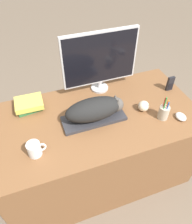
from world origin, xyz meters
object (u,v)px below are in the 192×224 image
Objects in this scene: coffee_mug at (35,149)px; baseball at (144,106)px; pen_cup at (164,112)px; phone at (170,84)px; book_stack at (29,104)px; monitor at (100,60)px; computer_mouse at (181,117)px; cat at (96,109)px; keyboard at (94,118)px.

baseball is (0.81, 0.13, -0.01)m from coffee_mug.
pen_cup is at bearing -52.14° from baseball.
coffee_mug is at bearing -166.53° from phone.
phone is at bearing 24.45° from baseball.
monitor is at bearing 4.35° from book_stack.
book_stack is (-1.00, 0.48, 0.02)m from computer_mouse.
phone reaches higher than computer_mouse.
cat is 3.63× the size of coffee_mug.
phone is (0.11, 0.31, 0.04)m from computer_mouse.
cat is 0.39m from monitor.
monitor is 7.34× the size of baseball.
keyboard is 0.09m from cat.
computer_mouse is at bearing -23.05° from pen_cup.
phone is at bearing -8.38° from book_stack.
pen_cup is 2.47× the size of baseball.
coffee_mug is at bearing -160.11° from keyboard.
monitor is 0.72m from computer_mouse.
keyboard is at bearing 162.42° from pen_cup.
keyboard is at bearing -33.91° from book_stack.
coffee_mug is (-0.59, -0.48, -0.22)m from monitor.
pen_cup is at bearing -18.18° from cat.
monitor is 5.05× the size of coffee_mug.
coffee_mug is 0.56× the size of book_stack.
book_stack is at bearing 154.54° from computer_mouse.
keyboard is 0.77× the size of monitor.
phone reaches higher than coffee_mug.
coffee_mug reaches higher than baseball.
phone is 1.12m from book_stack.
cat is 0.61m from computer_mouse.
book_stack is at bearing 87.53° from coffee_mug.
keyboard is 0.62m from computer_mouse.
keyboard is 0.50m from book_stack.
pen_cup reaches higher than coffee_mug.
coffee_mug is at bearing -141.34° from monitor.
cat is at bearing -32.88° from book_stack.
cat reaches higher than baseball.
computer_mouse is 1.02m from coffee_mug.
coffee_mug is 0.43m from book_stack.
coffee_mug is 1.45× the size of baseball.
monitor reaches higher than book_stack.
baseball is (-0.09, 0.12, -0.01)m from pen_cup.
monitor is (0.16, 0.32, 0.26)m from keyboard.
monitor is 0.60m from pen_cup.
monitor is at bearing 62.77° from keyboard.
coffee_mug is at bearing -179.56° from pen_cup.
phone is (0.53, -0.21, -0.21)m from monitor.
keyboard is at bearing 161.29° from computer_mouse.
baseball is at bearing -4.80° from cat.
baseball is at bearing -21.26° from book_stack.
keyboard is 0.38m from baseball.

